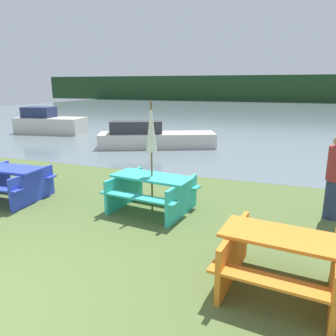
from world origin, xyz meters
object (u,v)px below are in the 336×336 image
Objects in this scene: person at (335,178)px; picnic_table_orange at (281,258)px; boat_second at (49,123)px; picnic_table_blue at (9,180)px; picnic_table_teal at (152,189)px; boat at (153,137)px; umbrella_white at (151,129)px.

picnic_table_orange is at bearing -107.02° from person.
picnic_table_blue is at bearing -63.13° from boat_second.
picnic_table_teal is 0.48× the size of boat_second.
picnic_table_orange is at bearing -37.44° from picnic_table_teal.
boat is (-2.81, 6.74, -0.04)m from picnic_table_teal.
picnic_table_orange is 0.73× the size of umbrella_white.
picnic_table_teal is at bearing 8.53° from picnic_table_blue.
boat_second is (-9.84, 8.66, -1.21)m from umbrella_white.
picnic_table_orange reaches higher than picnic_table_blue.
person is at bearing 11.01° from picnic_table_blue.
boat is at bearing 137.08° from person.
person is (6.35, -5.90, 0.43)m from boat.
person reaches higher than picnic_table_blue.
boat_second is (-12.50, 10.69, 0.08)m from picnic_table_orange.
picnic_table_orange is 3.03m from person.
person is at bearing -38.58° from boat_second.
boat_second is at bearing 138.67° from umbrella_white.
umbrella_white is 0.60× the size of boat_second.
boat_second reaches higher than picnic_table_blue.
umbrella_white is at bearing 82.87° from picnic_table_teal.
umbrella_white is 7.43m from boat.
picnic_table_teal is 1.09× the size of person.
umbrella_white reaches higher than person.
picnic_table_blue is (-6.05, 1.53, -0.00)m from picnic_table_orange.
picnic_table_blue is at bearing -171.47° from picnic_table_teal.
picnic_table_orange is 16.45m from boat_second.
person is (0.88, 2.87, 0.38)m from picnic_table_orange.
picnic_table_teal is 1.29m from umbrella_white.
boat is (-2.81, 6.74, -1.33)m from umbrella_white.
picnic_table_orange is 0.99× the size of person.
picnic_table_orange is at bearing -48.82° from boat_second.
picnic_table_blue is 0.43× the size of boat_second.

